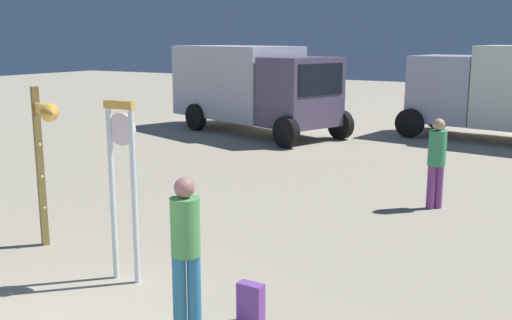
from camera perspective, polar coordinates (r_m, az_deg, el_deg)
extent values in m
cylinder|color=white|center=(7.83, -13.56, -3.30)|extent=(0.07, 0.07, 2.23)
cylinder|color=white|center=(7.61, -11.56, -3.63)|extent=(0.07, 0.07, 2.23)
cube|color=gold|center=(7.51, -12.96, 5.15)|extent=(0.43, 0.11, 0.10)
cylinder|color=white|center=(7.57, -12.72, 2.89)|extent=(0.41, 0.07, 0.41)
cube|color=black|center=(7.59, -12.60, 2.92)|extent=(0.05, 0.02, 0.09)
cube|color=black|center=(7.59, -12.60, 2.92)|extent=(0.12, 0.02, 0.13)
cube|color=olive|center=(9.39, -19.94, -0.69)|extent=(0.13, 0.13, 2.40)
cube|color=gold|center=(8.83, -19.71, 4.54)|extent=(0.72, 0.40, 0.14)
cone|color=gold|center=(8.35, -18.95, 4.23)|extent=(0.31, 0.32, 0.25)
sphere|color=#F5E686|center=(9.45, -19.58, -4.33)|extent=(0.04, 0.04, 0.04)
sphere|color=#FFF280|center=(9.34, -19.78, -1.50)|extent=(0.04, 0.04, 0.04)
sphere|color=#FEEA94|center=(9.25, -19.98, 1.39)|extent=(0.04, 0.04, 0.04)
sphere|color=#EFEC92|center=(9.18, -20.18, 4.34)|extent=(0.04, 0.04, 0.04)
cylinder|color=teal|center=(6.64, -7.32, -12.30)|extent=(0.15, 0.15, 0.80)
cylinder|color=teal|center=(6.65, -5.93, -12.22)|extent=(0.15, 0.15, 0.80)
cylinder|color=#509F52|center=(6.39, -6.78, -6.36)|extent=(0.32, 0.32, 0.63)
sphere|color=#A56A65|center=(6.27, -6.87, -2.64)|extent=(0.22, 0.22, 0.22)
cube|color=#76409C|center=(6.68, -0.51, -13.58)|extent=(0.29, 0.14, 0.47)
cube|color=purple|center=(6.78, -0.10, -13.85)|extent=(0.20, 0.04, 0.21)
cylinder|color=#863E88|center=(11.39, 16.39, -2.51)|extent=(0.15, 0.15, 0.81)
cylinder|color=#863E88|center=(11.47, 17.06, -2.45)|extent=(0.15, 0.15, 0.81)
cylinder|color=#3D9961|center=(11.28, 16.94, 1.09)|extent=(0.32, 0.32, 0.64)
sphere|color=tan|center=(11.22, 17.06, 3.25)|extent=(0.22, 0.22, 0.22)
cube|color=silver|center=(20.48, -1.89, 7.51)|extent=(4.91, 3.58, 2.39)
cube|color=#584C69|center=(18.20, 4.27, 6.50)|extent=(2.27, 2.60, 2.08)
cube|color=black|center=(17.59, 6.24, 7.66)|extent=(0.61, 1.75, 0.92)
cylinder|color=black|center=(17.08, 2.90, 2.67)|extent=(0.93, 0.52, 0.90)
cylinder|color=black|center=(18.75, 8.09, 3.36)|extent=(0.93, 0.52, 0.90)
cylinder|color=black|center=(20.51, -5.78, 4.11)|extent=(0.93, 0.52, 0.90)
cylinder|color=black|center=(21.93, -0.76, 4.65)|extent=(0.93, 0.52, 0.90)
cube|color=#B6B7D1|center=(20.21, 17.95, 6.50)|extent=(2.27, 2.45, 2.10)
cube|color=black|center=(20.55, 15.36, 7.90)|extent=(0.27, 1.84, 0.92)
cylinder|color=black|center=(21.68, 17.02, 4.06)|extent=(0.92, 0.37, 0.90)
cylinder|color=black|center=(19.51, 14.47, 3.43)|extent=(0.92, 0.37, 0.90)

